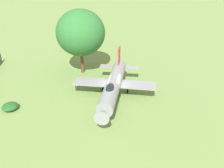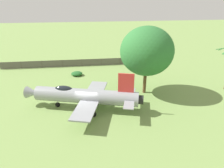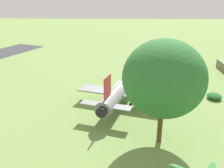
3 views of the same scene
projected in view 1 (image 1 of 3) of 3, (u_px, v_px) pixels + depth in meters
ground_plane at (114, 97)px, 30.63m from camera, size 200.00×200.00×0.00m
display_jet at (113, 85)px, 29.54m from camera, size 14.05×10.20×4.83m
shade_tree at (81, 33)px, 35.04m from camera, size 7.11×6.88×9.27m
palm_tree at (83, 29)px, 47.08m from camera, size 4.29×3.83×6.80m
shrub_near_fence at (10, 107)px, 27.82m from camera, size 1.95×1.76×0.71m
info_plaque at (75, 84)px, 31.84m from camera, size 0.70×0.71×1.14m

